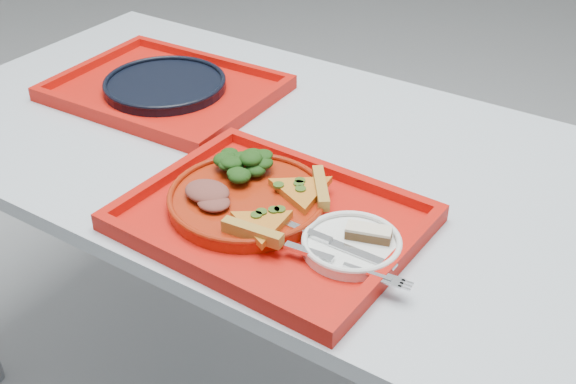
# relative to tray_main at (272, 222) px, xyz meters

# --- Properties ---
(table) EXTENTS (1.60, 0.80, 0.75)m
(table) POSITION_rel_tray_main_xyz_m (-0.09, 0.21, -0.08)
(table) COLOR #B3BCC8
(table) RESTS_ON ground
(tray_main) EXTENTS (0.46, 0.37, 0.01)m
(tray_main) POSITION_rel_tray_main_xyz_m (0.00, 0.00, 0.00)
(tray_main) COLOR red
(tray_main) RESTS_ON table
(tray_far) EXTENTS (0.46, 0.36, 0.01)m
(tray_far) POSITION_rel_tray_main_xyz_m (-0.46, 0.27, 0.00)
(tray_far) COLOR red
(tray_far) RESTS_ON table
(dinner_plate) EXTENTS (0.26, 0.26, 0.02)m
(dinner_plate) POSITION_rel_tray_main_xyz_m (-0.05, 0.01, 0.02)
(dinner_plate) COLOR #96200A
(dinner_plate) RESTS_ON tray_main
(side_plate) EXTENTS (0.15, 0.15, 0.01)m
(side_plate) POSITION_rel_tray_main_xyz_m (0.15, 0.00, 0.01)
(side_plate) COLOR white
(side_plate) RESTS_ON tray_main
(navy_plate) EXTENTS (0.26, 0.26, 0.02)m
(navy_plate) POSITION_rel_tray_main_xyz_m (-0.46, 0.27, 0.01)
(navy_plate) COLOR black
(navy_plate) RESTS_ON tray_far
(pizza_slice_a) EXTENTS (0.11, 0.12, 0.02)m
(pizza_slice_a) POSITION_rel_tray_main_xyz_m (0.01, -0.05, 0.03)
(pizza_slice_a) COLOR gold
(pizza_slice_a) RESTS_ON dinner_plate
(pizza_slice_b) EXTENTS (0.16, 0.16, 0.02)m
(pizza_slice_b) POSITION_rel_tray_main_xyz_m (0.02, 0.07, 0.03)
(pizza_slice_b) COLOR gold
(pizza_slice_b) RESTS_ON dinner_plate
(salad_heap) EXTENTS (0.09, 0.08, 0.05)m
(salad_heap) POSITION_rel_tray_main_xyz_m (-0.10, 0.07, 0.05)
(salad_heap) COLOR black
(salad_heap) RESTS_ON dinner_plate
(meat_portion) EXTENTS (0.08, 0.06, 0.02)m
(meat_portion) POSITION_rel_tray_main_xyz_m (-0.11, -0.03, 0.04)
(meat_portion) COLOR brown
(meat_portion) RESTS_ON dinner_plate
(dessert_bar) EXTENTS (0.07, 0.05, 0.02)m
(dessert_bar) POSITION_rel_tray_main_xyz_m (0.16, 0.02, 0.03)
(dessert_bar) COLOR #482918
(dessert_bar) RESTS_ON side_plate
(knife) EXTENTS (0.19, 0.02, 0.01)m
(knife) POSITION_rel_tray_main_xyz_m (0.13, -0.02, 0.02)
(knife) COLOR silver
(knife) RESTS_ON side_plate
(fork) EXTENTS (0.19, 0.04, 0.01)m
(fork) POSITION_rel_tray_main_xyz_m (0.16, -0.05, 0.02)
(fork) COLOR silver
(fork) RESTS_ON side_plate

